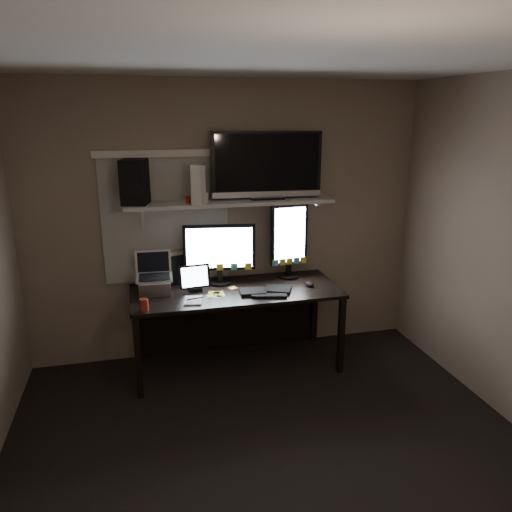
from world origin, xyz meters
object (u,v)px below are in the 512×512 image
object	(u,v)px
mouse	(309,284)
monitor_landscape	(220,254)
keyboard	(266,291)
game_console	(198,183)
tablet	(194,278)
tv	(267,166)
speaker	(135,182)
desk	(233,303)
laptop	(154,274)
cup	(144,305)
monitor_portrait	(289,241)

from	to	relation	value
mouse	monitor_landscape	bearing A→B (deg)	150.72
keyboard	game_console	xyz separation A→B (m)	(-0.51, 0.31, 0.90)
monitor_landscape	tablet	distance (m)	0.32
monitor_landscape	mouse	world-z (taller)	monitor_landscape
tablet	tv	bearing A→B (deg)	7.06
game_console	speaker	xyz separation A→B (m)	(-0.52, 0.04, 0.02)
desk	game_console	bearing A→B (deg)	168.41
keyboard	game_console	distance (m)	1.08
tablet	mouse	bearing A→B (deg)	-12.68
mouse	laptop	distance (m)	1.35
monitor_landscape	speaker	size ratio (longest dim) A/B	1.73
laptop	cup	distance (m)	0.41
tablet	game_console	distance (m)	0.81
laptop	cup	world-z (taller)	laptop
tablet	cup	distance (m)	0.57
keyboard	speaker	size ratio (longest dim) A/B	1.23
mouse	speaker	distance (m)	1.74
tablet	game_console	size ratio (longest dim) A/B	0.82
desk	keyboard	distance (m)	0.39
keyboard	laptop	world-z (taller)	laptop
tablet	monitor_landscape	bearing A→B (deg)	23.84
desk	tablet	xyz separation A→B (m)	(-0.35, -0.07, 0.29)
mouse	keyboard	bearing A→B (deg)	178.01
game_console	speaker	distance (m)	0.52
monitor_landscape	cup	world-z (taller)	monitor_landscape
tablet	game_console	world-z (taller)	game_console
tablet	cup	bearing A→B (deg)	-146.82
monitor_portrait	tv	bearing A→B (deg)	177.83
mouse	game_console	world-z (taller)	game_console
monitor_landscape	tv	bearing A→B (deg)	10.10
keyboard	cup	world-z (taller)	cup
desk	speaker	bearing A→B (deg)	173.23
tv	game_console	size ratio (longest dim) A/B	2.96
monitor_portrait	keyboard	bearing A→B (deg)	-137.53
keyboard	desk	bearing A→B (deg)	146.57
game_console	cup	bearing A→B (deg)	-121.47
desk	laptop	world-z (taller)	laptop
keyboard	mouse	size ratio (longest dim) A/B	4.59
monitor_portrait	cup	distance (m)	1.46
game_console	keyboard	bearing A→B (deg)	-15.93
keyboard	mouse	distance (m)	0.42
tv	game_console	distance (m)	0.62
tablet	cup	size ratio (longest dim) A/B	2.77
desk	speaker	world-z (taller)	speaker
monitor_portrait	mouse	distance (m)	0.45
cup	tv	distance (m)	1.58
monitor_portrait	tv	world-z (taller)	tv
laptop	tv	xyz separation A→B (m)	(1.01, 0.13, 0.87)
laptop	game_console	size ratio (longest dim) A/B	1.05
keyboard	laptop	bearing A→B (deg)	-178.87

